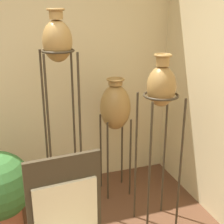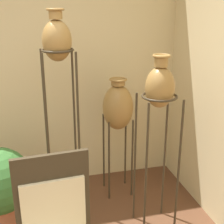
{
  "view_description": "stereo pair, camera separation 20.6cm",
  "coord_description": "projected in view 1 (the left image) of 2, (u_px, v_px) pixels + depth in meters",
  "views": [
    {
      "loc": [
        0.2,
        -1.32,
        1.99
      ],
      "look_at": [
        1.07,
        1.26,
        1.06
      ],
      "focal_mm": 50.0,
      "sensor_mm": 36.0,
      "label": 1
    },
    {
      "loc": [
        0.4,
        -1.37,
        1.99
      ],
      "look_at": [
        1.07,
        1.26,
        1.06
      ],
      "focal_mm": 50.0,
      "sensor_mm": 36.0,
      "label": 2
    }
  ],
  "objects": [
    {
      "name": "vase_stand_tall",
      "position": [
        58.0,
        52.0,
        2.56
      ],
      "size": [
        0.29,
        0.29,
        1.97
      ],
      "color": "#382D1E",
      "rests_on": "ground_plane"
    },
    {
      "name": "vase_stand_medium",
      "position": [
        161.0,
        92.0,
        2.59
      ],
      "size": [
        0.32,
        0.32,
        1.62
      ],
      "color": "#382D1E",
      "rests_on": "ground_plane"
    },
    {
      "name": "vase_stand_short",
      "position": [
        115.0,
        108.0,
        3.23
      ],
      "size": [
        0.32,
        0.32,
        1.3
      ],
      "color": "#382D1E",
      "rests_on": "ground_plane"
    }
  ]
}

